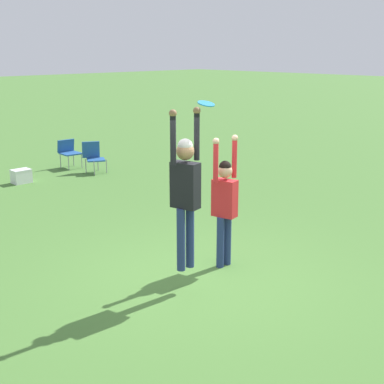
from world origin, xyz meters
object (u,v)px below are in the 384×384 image
at_px(person_jumping, 185,185).
at_px(camping_chair_2, 69,151).
at_px(frisbee, 206,104).
at_px(person_defending, 225,199).
at_px(camping_chair_0, 94,155).
at_px(cooler_box, 21,176).

height_order(person_jumping, camping_chair_2, person_jumping).
relative_size(person_jumping, camping_chair_2, 2.79).
height_order(person_jumping, frisbee, frisbee).
height_order(person_defending, camping_chair_0, person_defending).
xyz_separation_m(person_defending, frisbee, (-0.69, -0.25, 1.55)).
height_order(frisbee, camping_chair_0, frisbee).
bearing_deg(person_defending, camping_chair_0, 148.91).
bearing_deg(frisbee, person_defending, 20.16).
relative_size(person_defending, cooler_box, 4.51).
height_order(person_jumping, person_defending, person_jumping).
bearing_deg(person_defending, frisbee, -82.59).
xyz_separation_m(person_defending, cooler_box, (0.29, 7.40, -0.94)).
bearing_deg(camping_chair_0, frisbee, 97.23).
bearing_deg(camping_chair_2, person_defending, 79.01).
xyz_separation_m(frisbee, camping_chair_2, (2.89, 8.39, -2.17)).
height_order(person_defending, frisbee, frisbee).
relative_size(camping_chair_0, camping_chair_2, 1.06).
height_order(frisbee, camping_chair_2, frisbee).
bearing_deg(camping_chair_2, camping_chair_0, 103.32).
distance_m(person_defending, camping_chair_0, 7.52).
relative_size(person_jumping, frisbee, 9.43).
xyz_separation_m(person_jumping, cooler_box, (1.37, 7.64, -1.40)).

